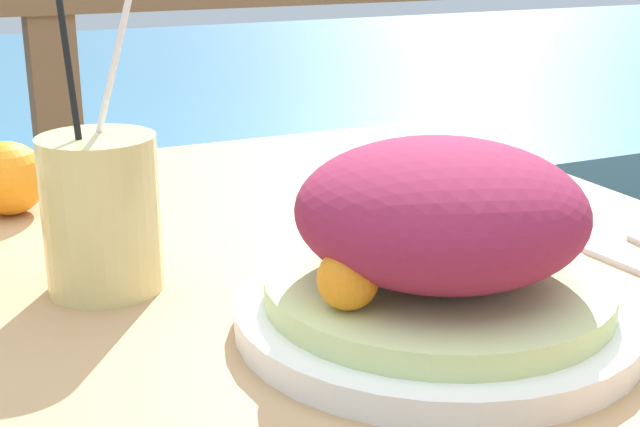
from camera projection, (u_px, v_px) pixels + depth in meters
patio_table at (237, 406)px, 0.72m from camera, size 0.92×0.96×0.73m
railing_fence at (56, 106)px, 1.40m from camera, size 2.80×0.08×0.96m
salad_plate at (439, 249)px, 0.61m from camera, size 0.28×0.28×0.13m
drink_glass at (101, 213)px, 0.68m from camera, size 0.09×0.09×0.25m
fork at (623, 262)px, 0.74m from camera, size 0.03×0.18×0.00m
orange_near_basket at (8, 178)px, 0.86m from camera, size 0.07×0.07×0.07m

